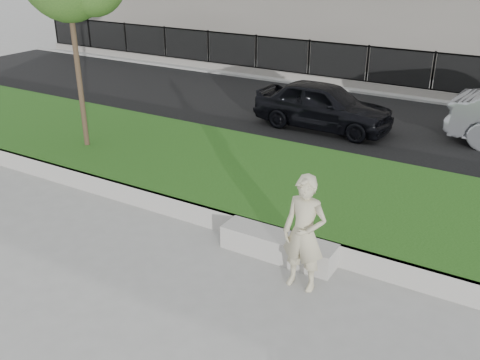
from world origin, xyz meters
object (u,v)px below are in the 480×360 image
Objects in this scene: man at (304,233)px; car_dark at (323,105)px; stone_bench at (278,246)px; book at (307,248)px.

car_dark is (-2.67, 7.12, -0.21)m from man.
man is (0.68, -0.55, 0.70)m from stone_bench.
stone_bench is 1.12m from man.
book reaches higher than stone_bench.
man reaches higher than car_dark.
book is at bearing -13.91° from stone_bench.
car_dark reaches higher than stone_bench.
book is at bearing 104.54° from man.
stone_bench is 0.51× the size of car_dark.
book is 7.20m from car_dark.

